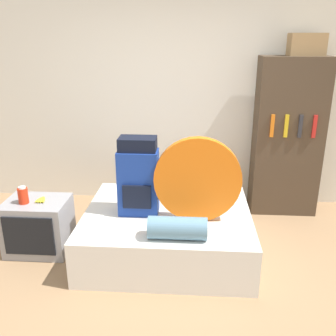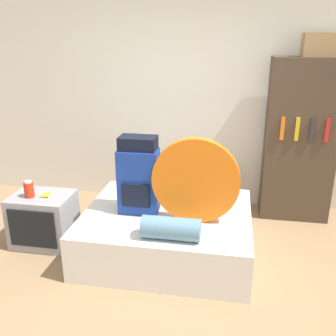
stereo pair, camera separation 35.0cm
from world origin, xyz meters
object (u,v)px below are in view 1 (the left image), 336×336
(sleeping_roll, at_px, (177,228))
(television, at_px, (38,226))
(tent_bag, at_px, (198,180))
(bookshelf, at_px, (287,138))
(canister, at_px, (23,195))
(backpack, at_px, (138,177))
(cardboard_box, at_px, (307,44))

(sleeping_roll, bearing_deg, television, 162.77)
(tent_bag, relative_size, television, 1.31)
(television, bearing_deg, bookshelf, 23.31)
(television, height_order, bookshelf, bookshelf)
(sleeping_roll, distance_m, canister, 1.55)
(television, height_order, canister, canister)
(sleeping_roll, xyz_separation_m, canister, (-1.50, 0.39, 0.08))
(backpack, distance_m, television, 1.14)
(tent_bag, distance_m, sleeping_roll, 0.49)
(backpack, relative_size, tent_bag, 0.94)
(backpack, relative_size, canister, 4.42)
(bookshelf, bearing_deg, cardboard_box, 15.79)
(sleeping_roll, bearing_deg, bookshelf, 52.03)
(tent_bag, distance_m, cardboard_box, 2.05)
(television, distance_m, canister, 0.36)
(tent_bag, bearing_deg, backpack, 168.56)
(television, height_order, cardboard_box, cardboard_box)
(bookshelf, bearing_deg, sleeping_roll, -127.97)
(backpack, relative_size, sleeping_roll, 1.50)
(backpack, bearing_deg, sleeping_roll, -50.16)
(television, bearing_deg, cardboard_box, 23.04)
(tent_bag, height_order, canister, tent_bag)
(backpack, xyz_separation_m, sleeping_roll, (0.39, -0.47, -0.26))
(sleeping_roll, bearing_deg, cardboard_box, 50.28)
(backpack, height_order, sleeping_roll, backpack)
(backpack, distance_m, cardboard_box, 2.37)
(canister, bearing_deg, tent_bag, -1.05)
(television, bearing_deg, backpack, 1.90)
(tent_bag, height_order, sleeping_roll, tent_bag)
(tent_bag, bearing_deg, bookshelf, 48.79)
(sleeping_roll, relative_size, television, 0.82)
(tent_bag, bearing_deg, canister, 178.95)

